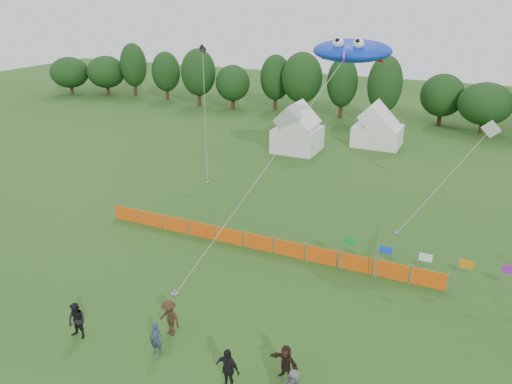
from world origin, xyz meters
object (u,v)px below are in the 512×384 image
at_px(spectator_a, 156,339).
at_px(spectator_d, 228,369).
at_px(spectator_b, 77,321).
at_px(spectator_f, 286,362).
at_px(stingray_kite, 354,51).
at_px(spectator_c, 170,318).
at_px(tent_left, 298,132).
at_px(tent_right, 378,129).
at_px(barrier_fence, 258,242).

distance_m(spectator_a, spectator_d, 3.78).
relative_size(spectator_b, spectator_d, 0.96).
distance_m(spectator_b, spectator_f, 9.63).
height_order(spectator_f, stingray_kite, stingray_kite).
xyz_separation_m(spectator_c, stingray_kite, (3.12, 18.13, 10.24)).
bearing_deg(spectator_d, tent_left, 113.82).
xyz_separation_m(spectator_a, spectator_d, (3.74, -0.50, 0.15)).
relative_size(tent_right, stingray_kite, 0.22).
distance_m(barrier_fence, spectator_b, 11.79).
xyz_separation_m(tent_right, spectator_a, (-1.77, -36.14, -0.92)).
relative_size(tent_right, barrier_fence, 0.22).
bearing_deg(spectator_b, spectator_f, 8.05).
height_order(spectator_c, stingray_kite, stingray_kite).
distance_m(tent_left, stingray_kite, 16.73).
relative_size(barrier_fence, spectator_f, 14.36).
bearing_deg(tent_right, tent_left, -143.17).
bearing_deg(stingray_kite, spectator_f, -81.64).
distance_m(tent_left, spectator_c, 30.03).
xyz_separation_m(tent_left, spectator_b, (1.17, -31.60, -1.03)).
distance_m(spectator_f, stingray_kite, 21.38).
height_order(spectator_a, spectator_f, spectator_a).
bearing_deg(spectator_a, spectator_f, 3.59).
bearing_deg(tent_left, tent_right, 36.83).
height_order(tent_right, stingray_kite, stingray_kite).
xyz_separation_m(barrier_fence, stingray_kite, (2.84, 9.00, 10.62)).
distance_m(tent_left, spectator_f, 31.86).
height_order(spectator_b, spectator_c, spectator_b).
bearing_deg(spectator_f, tent_right, 113.30).
bearing_deg(spectator_d, spectator_b, -171.15).
bearing_deg(tent_right, spectator_f, -83.78).
relative_size(spectator_a, spectator_f, 1.03).
bearing_deg(tent_left, stingray_kite, -55.33).
relative_size(spectator_f, stingray_kite, 0.07).
xyz_separation_m(spectator_b, spectator_c, (3.65, 1.98, -0.01)).
xyz_separation_m(spectator_b, stingray_kite, (6.78, 20.11, 10.23)).
bearing_deg(spectator_d, tent_right, 101.28).
bearing_deg(stingray_kite, spectator_c, -99.78).
height_order(barrier_fence, spectator_a, spectator_a).
bearing_deg(tent_left, barrier_fence, -76.00).
height_order(tent_right, spectator_a, tent_right).
distance_m(spectator_c, stingray_kite, 21.06).
bearing_deg(spectator_c, tent_right, 97.27).
height_order(tent_left, tent_right, tent_left).
distance_m(spectator_b, stingray_kite, 23.56).
height_order(spectator_c, spectator_f, spectator_c).
bearing_deg(spectator_f, spectator_a, -152.55).
distance_m(spectator_c, spectator_d, 4.42).
height_order(spectator_a, spectator_d, spectator_d).
bearing_deg(spectator_f, tent_left, 126.66).
relative_size(tent_left, spectator_a, 2.74).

